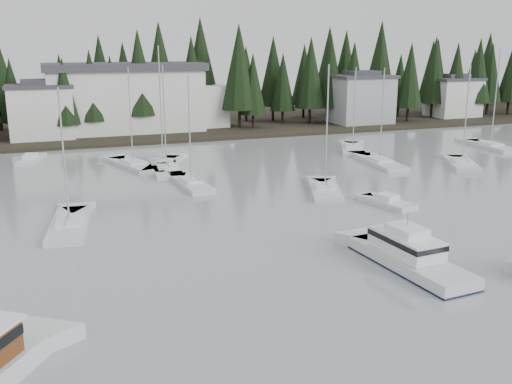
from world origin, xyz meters
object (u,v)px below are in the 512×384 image
(sailboat_7, at_px, (462,165))
(runabout_1, at_px, (387,204))
(sailboat_9, at_px, (490,147))
(sailboat_10, at_px, (133,166))
(sailboat_13, at_px, (167,171))
(harbor_inn, at_px, (138,98))
(sailboat_12, at_px, (163,166))
(sailboat_5, at_px, (70,227))
(sailboat_8, at_px, (353,150))
(house_west, at_px, (41,110))
(house_east_a, at_px, (361,98))
(sailboat_2, at_px, (379,164))
(sailboat_4, at_px, (191,185))
(sailboat_1, at_px, (325,192))
(runabout_3, at_px, (31,161))
(house_east_b, at_px, (453,96))
(cabin_cruiser_center, at_px, (408,258))

(sailboat_7, distance_m, runabout_1, 21.86)
(sailboat_9, relative_size, sailboat_10, 1.18)
(sailboat_13, bearing_deg, sailboat_7, -98.78)
(sailboat_10, bearing_deg, harbor_inn, -28.67)
(sailboat_12, xyz_separation_m, sailboat_13, (-0.13, -2.62, -0.02))
(harbor_inn, bearing_deg, sailboat_5, -105.39)
(sailboat_8, bearing_deg, sailboat_9, -77.38)
(house_west, distance_m, house_east_a, 54.01)
(sailboat_2, xyz_separation_m, sailboat_8, (1.60, 9.38, -0.00))
(sailboat_8, distance_m, sailboat_10, 30.15)
(sailboat_10, xyz_separation_m, sailboat_13, (3.19, -4.12, 0.00))
(house_west, xyz_separation_m, runabout_1, (29.00, -48.68, -4.52))
(sailboat_12, bearing_deg, house_east_a, -33.42)
(harbor_inn, distance_m, sailboat_4, 39.02)
(sailboat_2, bearing_deg, sailboat_8, -3.14)
(sailboat_1, xyz_separation_m, runabout_3, (-27.46, 26.28, 0.06))
(house_east_b, xyz_separation_m, sailboat_9, (-16.52, -29.00, -4.33))
(harbor_inn, height_order, cabin_cruiser_center, harbor_inn)
(house_east_a, height_order, sailboat_8, sailboat_8)
(sailboat_2, distance_m, sailboat_4, 24.54)
(house_west, height_order, sailboat_5, sailboat_5)
(sailboat_2, relative_size, sailboat_13, 0.96)
(house_west, distance_m, sailboat_5, 45.87)
(sailboat_2, xyz_separation_m, sailboat_12, (-25.23, 7.49, 0.02))
(sailboat_1, xyz_separation_m, sailboat_7, (21.45, 5.89, -0.01))
(sailboat_13, bearing_deg, harbor_inn, 2.62)
(house_east_a, height_order, sailboat_7, sailboat_7)
(sailboat_1, distance_m, sailboat_5, 24.45)
(harbor_inn, bearing_deg, sailboat_10, -100.85)
(sailboat_13, distance_m, runabout_1, 26.46)
(house_west, distance_m, sailboat_12, 28.58)
(house_east_b, distance_m, sailboat_13, 69.20)
(house_east_b, distance_m, sailboat_4, 71.88)
(sailboat_12, relative_size, sailboat_13, 1.17)
(cabin_cruiser_center, bearing_deg, sailboat_12, 8.93)
(sailboat_8, distance_m, sailboat_13, 27.32)
(harbor_inn, bearing_deg, sailboat_7, -51.16)
(harbor_inn, bearing_deg, house_east_a, -6.36)
(runabout_3, bearing_deg, cabin_cruiser_center, -138.27)
(sailboat_5, bearing_deg, sailboat_1, -74.70)
(house_west, xyz_separation_m, sailboat_4, (14.08, -35.25, -4.59))
(sailboat_5, bearing_deg, sailboat_13, -24.39)
(sailboat_1, xyz_separation_m, sailboat_4, (-11.74, 7.33, -0.01))
(sailboat_2, relative_size, sailboat_9, 0.84)
(house_east_b, distance_m, sailboat_5, 87.93)
(sailboat_13, bearing_deg, sailboat_8, -74.30)
(harbor_inn, bearing_deg, house_east_b, -2.20)
(sailboat_12, distance_m, sailboat_13, 2.62)
(runabout_1, bearing_deg, house_east_b, -57.76)
(sailboat_13, bearing_deg, sailboat_4, -166.56)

